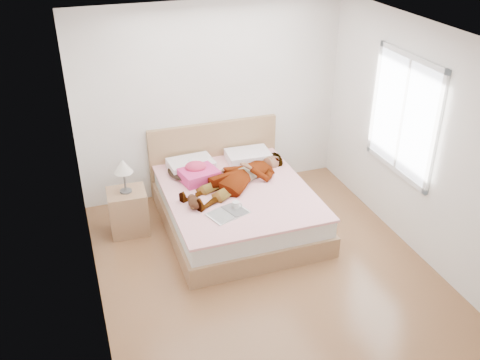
{
  "coord_description": "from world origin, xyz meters",
  "views": [
    {
      "loc": [
        -1.83,
        -4.44,
        3.78
      ],
      "look_at": [
        0.0,
        0.85,
        0.7
      ],
      "focal_mm": 40.0,
      "sensor_mm": 36.0,
      "label": 1
    }
  ],
  "objects": [
    {
      "name": "towel",
      "position": [
        -0.39,
        1.35,
        0.61
      ],
      "size": [
        0.52,
        0.45,
        0.24
      ],
      "color": "#E73E88",
      "rests_on": "bed"
    },
    {
      "name": "plush_toy",
      "position": [
        -0.6,
        0.72,
        0.58
      ],
      "size": [
        0.18,
        0.26,
        0.14
      ],
      "color": "black",
      "rests_on": "bed"
    },
    {
      "name": "hair",
      "position": [
        -0.49,
        1.58,
        0.55
      ],
      "size": [
        0.5,
        0.6,
        0.09
      ],
      "primitive_type": "ellipsoid",
      "rotation": [
        0.0,
        0.0,
        -0.03
      ],
      "color": "black",
      "rests_on": "bed"
    },
    {
      "name": "ground",
      "position": [
        0.0,
        0.0,
        0.0
      ],
      "size": [
        4.0,
        4.0,
        0.0
      ],
      "primitive_type": "plane",
      "color": "#54361A",
      "rests_on": "ground"
    },
    {
      "name": "bed",
      "position": [
        0.0,
        1.04,
        0.28
      ],
      "size": [
        1.8,
        2.08,
        1.0
      ],
      "color": "olive",
      "rests_on": "ground"
    },
    {
      "name": "room_shell",
      "position": [
        1.77,
        0.3,
        1.5
      ],
      "size": [
        4.0,
        4.0,
        4.0
      ],
      "color": "white",
      "rests_on": "ground"
    },
    {
      "name": "phone",
      "position": [
        -0.42,
        1.53,
        0.69
      ],
      "size": [
        0.08,
        0.1,
        0.05
      ],
      "primitive_type": "cube",
      "rotation": [
        0.44,
        0.0,
        0.49
      ],
      "color": "silver",
      "rests_on": "bed"
    },
    {
      "name": "coffee_mug",
      "position": [
        -0.16,
        0.54,
        0.56
      ],
      "size": [
        0.13,
        0.1,
        0.09
      ],
      "color": "silver",
      "rests_on": "bed"
    },
    {
      "name": "woman",
      "position": [
        0.08,
        1.13,
        0.62
      ],
      "size": [
        1.76,
        1.34,
        0.23
      ],
      "primitive_type": "imported",
      "rotation": [
        0.0,
        0.0,
        -1.08
      ],
      "color": "white",
      "rests_on": "bed"
    },
    {
      "name": "nightstand",
      "position": [
        -1.31,
        1.26,
        0.33
      ],
      "size": [
        0.48,
        0.43,
        0.99
      ],
      "color": "#8F5D42",
      "rests_on": "ground"
    },
    {
      "name": "magazine",
      "position": [
        -0.28,
        0.46,
        0.52
      ],
      "size": [
        0.52,
        0.42,
        0.03
      ],
      "color": "white",
      "rests_on": "bed"
    }
  ]
}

